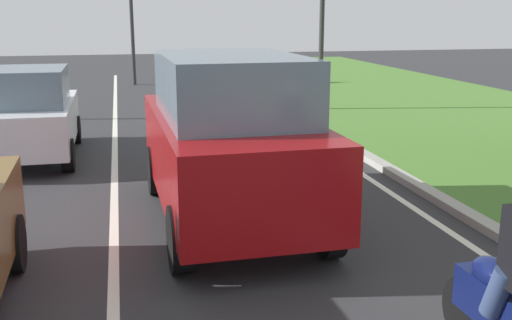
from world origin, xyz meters
The scene contains 7 objects.
ground_plane centered at (0.00, 14.00, 0.00)m, with size 60.00×60.00×0.00m, color #2D2D30.
lane_line_center centered at (-0.70, 14.00, 0.00)m, with size 0.12×32.00×0.01m, color silver.
lane_line_right_edge centered at (3.60, 14.00, 0.00)m, with size 0.12×32.00×0.01m, color silver.
curb_right centered at (4.10, 14.00, 0.06)m, with size 0.24×48.00×0.12m, color #9E9B93.
car_suv_ahead centered at (0.86, 9.55, 1.17)m, with size 2.06×4.54×2.28m.
car_hatchback_far centered at (-2.27, 14.00, 0.88)m, with size 1.76×3.72×1.78m.
traffic_light_near_right centered at (5.11, 18.29, 3.10)m, with size 0.32×0.50×4.57m.
Camera 1 is at (-0.52, 1.74, 2.81)m, focal length 42.62 mm.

